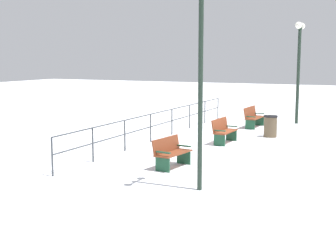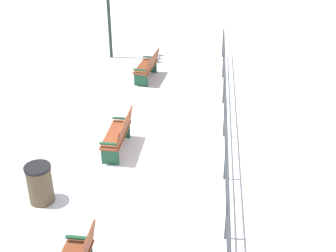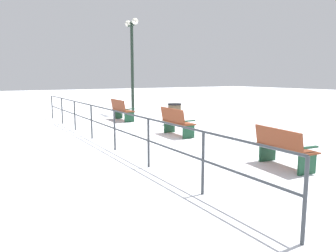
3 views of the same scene
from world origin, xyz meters
name	(u,v)px [view 1 (image 1 of 3)]	position (x,y,z in m)	size (l,w,h in m)	color
ground_plane	(224,143)	(0.00, 0.00, 0.00)	(80.00, 80.00, 0.00)	white
bench_nearest	(171,152)	(-0.13, -4.39, 0.44)	(0.72, 1.41, 0.86)	brown
bench_second	(224,131)	(-0.02, 0.00, 0.47)	(0.59, 1.46, 0.91)	brown
bench_third	(253,117)	(-0.08, 4.40, 0.48)	(0.60, 1.60, 0.93)	brown
lamppost_near	(201,48)	(1.47, -6.23, 3.36)	(0.23, 0.93, 5.23)	#1E2D23
lamppost_middle	(299,55)	(1.47, 6.53, 3.25)	(0.32, 1.14, 4.78)	#1E2D23
waterfront_railing	(162,120)	(-2.56, 0.00, 0.72)	(0.05, 13.40, 1.07)	#383D42
trash_bin	(270,126)	(1.23, 2.09, 0.43)	(0.54, 0.54, 0.86)	brown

